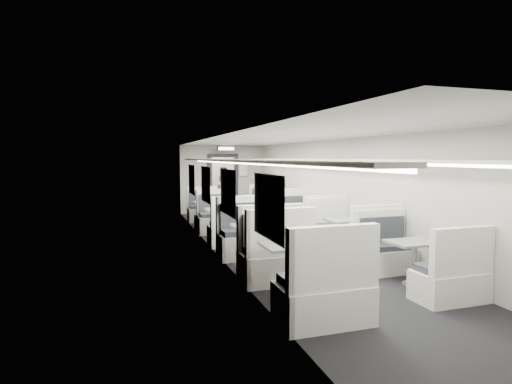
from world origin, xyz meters
TOP-DOWN VIEW (x-y plane):
  - room at (0.00, 0.00)m, footprint 3.24×12.24m
  - booth_left_a at (-1.00, 3.50)m, footprint 0.99×2.00m
  - booth_left_b at (-1.00, 1.43)m, footprint 1.05×2.13m
  - booth_left_c at (-1.00, -1.34)m, footprint 1.12×2.27m
  - booth_left_d at (-1.00, -2.98)m, footprint 1.12×2.28m
  - booth_right_a at (1.00, 3.28)m, footprint 1.03×2.09m
  - booth_right_b at (1.00, 0.88)m, footprint 0.99×2.02m
  - booth_right_c at (1.00, -0.97)m, footprint 1.05×2.13m
  - booth_right_d at (1.00, -2.94)m, footprint 0.98×1.99m
  - passenger at (-0.69, 2.69)m, footprint 0.57×0.37m
  - window_a at (-1.49, 3.40)m, footprint 0.02×1.18m
  - window_b at (-1.49, 1.20)m, footprint 0.02×1.18m
  - window_c at (-1.49, -1.00)m, footprint 0.02×1.18m
  - window_d at (-1.49, -3.20)m, footprint 0.02×1.18m
  - luggage_rack_left at (-1.24, -0.30)m, footprint 0.46×10.40m
  - luggage_rack_right at (1.24, -0.30)m, footprint 0.46×10.40m
  - vestibule_door at (0.00, 5.93)m, footprint 1.10×0.13m
  - exit_sign at (0.00, 5.44)m, footprint 0.62×0.12m
  - wall_notice at (0.75, 5.92)m, footprint 0.32×0.02m

SIDE VIEW (x-z plane):
  - booth_right_d at x=1.00m, z-range -0.18..0.89m
  - booth_left_a at x=-1.00m, z-range -0.18..0.89m
  - booth_right_b at x=1.00m, z-range -0.18..0.90m
  - booth_right_a at x=1.00m, z-range -0.18..0.93m
  - booth_left_b at x=-1.00m, z-range -0.19..0.95m
  - booth_right_c at x=1.00m, z-range -0.19..0.95m
  - booth_left_c at x=-1.00m, z-range -0.20..1.01m
  - booth_left_d at x=-1.00m, z-range -0.20..1.02m
  - passenger at x=-0.69m, z-range 0.00..1.54m
  - vestibule_door at x=0.00m, z-range -0.01..2.09m
  - room at x=0.00m, z-range -0.12..2.52m
  - window_a at x=-1.49m, z-range 0.93..1.77m
  - window_b at x=-1.49m, z-range 0.93..1.77m
  - window_c at x=-1.49m, z-range 0.93..1.77m
  - window_d at x=-1.49m, z-range 0.93..1.77m
  - wall_notice at x=0.75m, z-range 1.30..1.70m
  - luggage_rack_left at x=-1.24m, z-range 1.87..1.96m
  - luggage_rack_right at x=1.24m, z-range 1.87..1.96m
  - exit_sign at x=0.00m, z-range 2.20..2.36m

